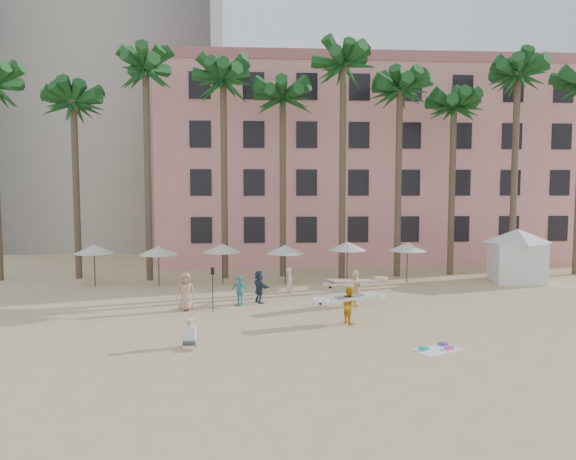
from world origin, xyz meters
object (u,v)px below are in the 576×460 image
at_px(pink_hotel, 365,168).
at_px(carrier_white, 349,304).
at_px(cabana, 517,251).
at_px(carrier_yellow, 356,286).

bearing_deg(pink_hotel, carrier_white, -103.54).
xyz_separation_m(pink_hotel, carrier_white, (-5.63, -23.40, -7.09)).
bearing_deg(carrier_white, pink_hotel, 76.46).
bearing_deg(cabana, pink_hotel, 118.20).
relative_size(carrier_yellow, carrier_white, 1.12).
bearing_deg(carrier_white, cabana, 37.28).
bearing_deg(pink_hotel, cabana, -61.80).
distance_m(pink_hotel, cabana, 16.50).
relative_size(cabana, carrier_white, 1.78).
xyz_separation_m(pink_hotel, cabana, (7.28, -13.57, -5.93)).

